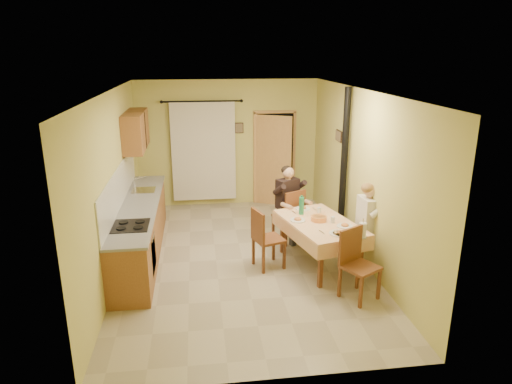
{
  "coord_description": "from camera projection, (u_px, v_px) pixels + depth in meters",
  "views": [
    {
      "loc": [
        -0.69,
        -7.04,
        3.39
      ],
      "look_at": [
        0.25,
        0.1,
        1.15
      ],
      "focal_mm": 32.0,
      "sensor_mm": 36.0,
      "label": 1
    }
  ],
  "objects": [
    {
      "name": "kitchen_run",
      "position": [
        140.0,
        229.0,
        7.78
      ],
      "size": [
        0.64,
        3.64,
        1.56
      ],
      "color": "brown",
      "rests_on": "ground"
    },
    {
      "name": "chair_near",
      "position": [
        359.0,
        279.0,
        6.46
      ],
      "size": [
        0.61,
        0.61,
        1.01
      ],
      "rotation": [
        0.0,
        0.0,
        3.67
      ],
      "color": "brown",
      "rests_on": "ground"
    },
    {
      "name": "curtain",
      "position": [
        204.0,
        151.0,
        10.05
      ],
      "size": [
        1.7,
        0.07,
        2.22
      ],
      "color": "black",
      "rests_on": "ground"
    },
    {
      "name": "tableware",
      "position": [
        325.0,
        220.0,
        7.22
      ],
      "size": [
        0.97,
        1.52,
        0.33
      ],
      "color": "white",
      "rests_on": "dining_table"
    },
    {
      "name": "doorway",
      "position": [
        274.0,
        159.0,
        10.29
      ],
      "size": [
        0.96,
        0.44,
        2.15
      ],
      "color": "black",
      "rests_on": "ground"
    },
    {
      "name": "man_far",
      "position": [
        289.0,
        195.0,
        8.25
      ],
      "size": [
        0.65,
        0.61,
        1.39
      ],
      "rotation": [
        0.0,
        0.0,
        0.46
      ],
      "color": "black",
      "rests_on": "chair_far"
    },
    {
      "name": "room_shell",
      "position": [
        241.0,
        154.0,
        7.21
      ],
      "size": [
        4.04,
        6.04,
        2.82
      ],
      "color": "#CEC96A",
      "rests_on": "ground"
    },
    {
      "name": "chair_far",
      "position": [
        288.0,
        226.0,
        8.41
      ],
      "size": [
        0.6,
        0.6,
        1.01
      ],
      "rotation": [
        0.0,
        0.0,
        0.46
      ],
      "color": "brown",
      "rests_on": "ground"
    },
    {
      "name": "stove_flue",
      "position": [
        343.0,
        187.0,
        8.25
      ],
      "size": [
        0.24,
        0.24,
        2.8
      ],
      "color": "black",
      "rests_on": "ground"
    },
    {
      "name": "dining_table",
      "position": [
        319.0,
        243.0,
        7.43
      ],
      "size": [
        1.34,
        1.8,
        0.76
      ],
      "rotation": [
        0.0,
        0.0,
        0.25
      ],
      "color": "#E6AF7A",
      "rests_on": "ground"
    },
    {
      "name": "chair_right",
      "position": [
        367.0,
        249.0,
        7.42
      ],
      "size": [
        0.42,
        0.42,
        0.95
      ],
      "rotation": [
        0.0,
        0.0,
        1.64
      ],
      "color": "brown",
      "rests_on": "ground"
    },
    {
      "name": "floor",
      "position": [
        242.0,
        259.0,
        7.75
      ],
      "size": [
        4.0,
        6.0,
        0.01
      ],
      "primitive_type": "cube",
      "color": "tan",
      "rests_on": "ground"
    },
    {
      "name": "picture_back",
      "position": [
        239.0,
        128.0,
        10.08
      ],
      "size": [
        0.19,
        0.03,
        0.23
      ],
      "primitive_type": "cube",
      "color": "black",
      "rests_on": "room_shell"
    },
    {
      "name": "upper_cabinets",
      "position": [
        136.0,
        131.0,
        8.56
      ],
      "size": [
        0.35,
        1.4,
        0.7
      ],
      "primitive_type": "cube",
      "color": "brown",
      "rests_on": "room_shell"
    },
    {
      "name": "picture_right",
      "position": [
        339.0,
        136.0,
        8.58
      ],
      "size": [
        0.03,
        0.31,
        0.21
      ],
      "primitive_type": "cube",
      "color": "brown",
      "rests_on": "room_shell"
    },
    {
      "name": "man_right",
      "position": [
        369.0,
        216.0,
        7.24
      ],
      "size": [
        0.48,
        0.6,
        1.39
      ],
      "rotation": [
        0.0,
        0.0,
        1.64
      ],
      "color": "beige",
      "rests_on": "chair_right"
    },
    {
      "name": "chair_left",
      "position": [
        268.0,
        250.0,
        7.39
      ],
      "size": [
        0.55,
        0.55,
        1.0
      ],
      "rotation": [
        0.0,
        0.0,
        -1.26
      ],
      "color": "brown",
      "rests_on": "ground"
    }
  ]
}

